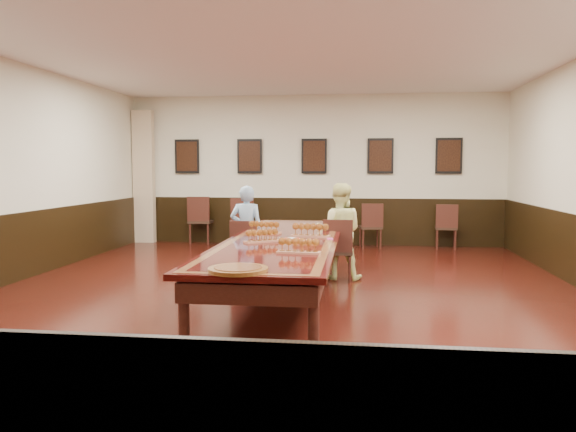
# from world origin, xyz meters

# --- Properties ---
(floor) EXTENTS (8.00, 10.00, 0.02)m
(floor) POSITION_xyz_m (0.00, 0.00, -0.01)
(floor) COLOR black
(floor) RESTS_ON ground
(ceiling) EXTENTS (8.00, 10.00, 0.02)m
(ceiling) POSITION_xyz_m (0.00, 0.00, 3.21)
(ceiling) COLOR white
(ceiling) RESTS_ON floor
(wall_back) EXTENTS (8.00, 0.02, 3.20)m
(wall_back) POSITION_xyz_m (0.00, 5.01, 1.60)
(wall_back) COLOR beige
(wall_back) RESTS_ON floor
(wall_front) EXTENTS (8.00, 0.02, 3.20)m
(wall_front) POSITION_xyz_m (0.00, -5.01, 1.60)
(wall_front) COLOR beige
(wall_front) RESTS_ON floor
(chair_man) EXTENTS (0.41, 0.45, 0.87)m
(chair_man) POSITION_xyz_m (-0.74, 1.24, 0.43)
(chair_man) COLOR black
(chair_man) RESTS_ON floor
(chair_woman) EXTENTS (0.45, 0.48, 0.91)m
(chair_woman) POSITION_xyz_m (0.67, 1.14, 0.46)
(chair_woman) COLOR black
(chair_woman) RESTS_ON floor
(spare_chair_a) EXTENTS (0.49, 0.54, 1.03)m
(spare_chair_a) POSITION_xyz_m (-2.46, 4.79, 0.52)
(spare_chair_a) COLOR black
(spare_chair_a) RESTS_ON floor
(spare_chair_b) EXTENTS (0.50, 0.54, 1.03)m
(spare_chair_b) POSITION_xyz_m (-1.45, 4.51, 0.51)
(spare_chair_b) COLOR black
(spare_chair_b) RESTS_ON floor
(spare_chair_c) EXTENTS (0.51, 0.54, 0.93)m
(spare_chair_c) POSITION_xyz_m (1.20, 4.52, 0.47)
(spare_chair_c) COLOR black
(spare_chair_c) RESTS_ON floor
(spare_chair_d) EXTENTS (0.47, 0.51, 0.92)m
(spare_chair_d) POSITION_xyz_m (2.74, 4.64, 0.46)
(spare_chair_d) COLOR black
(spare_chair_d) RESTS_ON floor
(person_man) EXTENTS (0.51, 0.34, 1.39)m
(person_man) POSITION_xyz_m (-0.75, 1.34, 0.69)
(person_man) COLOR #4986B7
(person_man) RESTS_ON floor
(person_woman) EXTENTS (0.73, 0.58, 1.43)m
(person_woman) POSITION_xyz_m (0.68, 1.24, 0.72)
(person_woman) COLOR #FBF99C
(person_woman) RESTS_ON floor
(pink_phone) EXTENTS (0.09, 0.15, 0.01)m
(pink_phone) POSITION_xyz_m (0.60, 0.03, 0.76)
(pink_phone) COLOR #D9489D
(pink_phone) RESTS_ON conference_table
(curtain) EXTENTS (0.45, 0.18, 2.90)m
(curtain) POSITION_xyz_m (-3.75, 4.82, 1.45)
(curtain) COLOR tan
(curtain) RESTS_ON floor
(wainscoting) EXTENTS (8.00, 10.00, 1.00)m
(wainscoting) POSITION_xyz_m (0.00, 0.00, 0.50)
(wainscoting) COLOR black
(wainscoting) RESTS_ON floor
(conference_table) EXTENTS (1.40, 5.00, 0.76)m
(conference_table) POSITION_xyz_m (0.00, 0.00, 0.61)
(conference_table) COLOR black
(conference_table) RESTS_ON floor
(posters) EXTENTS (6.14, 0.04, 0.74)m
(posters) POSITION_xyz_m (0.00, 4.94, 1.90)
(posters) COLOR black
(posters) RESTS_ON wall_back
(flight_a) EXTENTS (0.49, 0.25, 0.18)m
(flight_a) POSITION_xyz_m (-0.33, 0.50, 0.83)
(flight_a) COLOR #9E6042
(flight_a) RESTS_ON conference_table
(flight_b) EXTENTS (0.52, 0.21, 0.19)m
(flight_b) POSITION_xyz_m (0.34, 0.17, 0.84)
(flight_b) COLOR #9E6042
(flight_b) RESTS_ON conference_table
(flight_c) EXTENTS (0.44, 0.37, 0.17)m
(flight_c) POSITION_xyz_m (-0.20, -0.41, 0.83)
(flight_c) COLOR #9E6042
(flight_c) RESTS_ON conference_table
(flight_d) EXTENTS (0.47, 0.18, 0.17)m
(flight_d) POSITION_xyz_m (0.33, -1.23, 0.83)
(flight_d) COLOR #9E6042
(flight_d) RESTS_ON conference_table
(red_plate_grp) EXTENTS (0.21, 0.21, 0.03)m
(red_plate_grp) POSITION_xyz_m (0.12, -0.10, 0.76)
(red_plate_grp) COLOR red
(red_plate_grp) RESTS_ON conference_table
(carved_platter) EXTENTS (0.59, 0.59, 0.04)m
(carved_platter) POSITION_xyz_m (-0.09, -2.29, 0.77)
(carved_platter) COLOR #573011
(carved_platter) RESTS_ON conference_table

